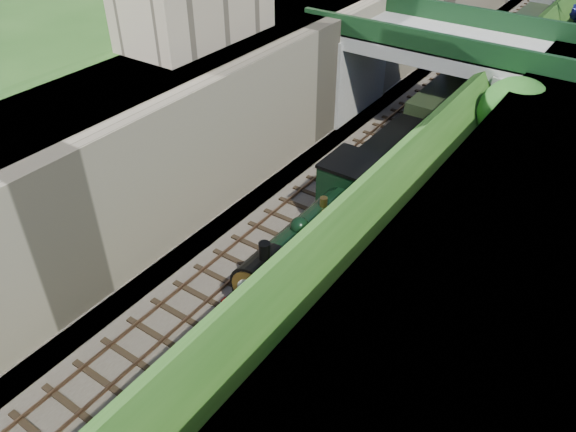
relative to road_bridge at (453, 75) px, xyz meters
The scene contains 13 objects.
ground 24.36m from the road_bridge, 92.25° to the right, with size 160.00×160.00×0.00m, color #1E4714.
trackbed 5.72m from the road_bridge, 103.28° to the right, with size 10.00×90.00×0.20m, color #473F38.
retaining_wall 7.61m from the road_bridge, 148.17° to the right, with size 1.00×90.00×7.00m, color #756B56.
street_plateau_left 10.73m from the road_bridge, 158.09° to the right, with size 6.00×90.00×7.00m, color #262628.
embankment_slope 7.80m from the road_bridge, 57.90° to the right, with size 4.47×90.00×6.36m.
track_left 6.27m from the road_bridge, 126.35° to the right, with size 2.50×90.00×0.20m.
track_right 5.54m from the road_bridge, 86.34° to the right, with size 2.50×90.00×0.20m.
road_bridge is the anchor object (origin of this frame).
tree 6.81m from the road_bridge, 42.94° to the right, with size 3.60×3.80×6.60m.
locomotive 15.02m from the road_bridge, 89.01° to the right, with size 3.10×10.22×3.83m.
tender 7.89m from the road_bridge, 88.04° to the right, with size 2.70×6.00×3.05m.
coach_front 5.50m from the road_bridge, 87.13° to the left, with size 2.90×18.00×3.70m.
coach_middle 24.00m from the road_bridge, 89.39° to the left, with size 2.90×18.00×3.70m.
Camera 1 is at (10.86, -7.25, 16.62)m, focal length 35.00 mm.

